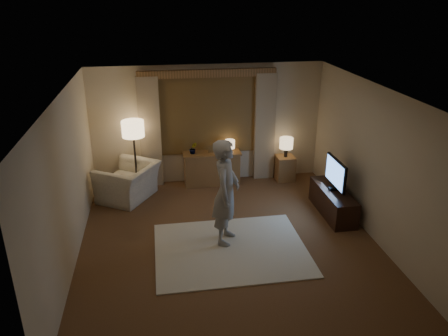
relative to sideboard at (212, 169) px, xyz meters
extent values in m
cube|color=brown|center=(-0.04, -2.50, -0.36)|extent=(5.00, 5.50, 0.02)
cube|color=silver|center=(-0.04, -2.50, 2.26)|extent=(5.00, 5.50, 0.02)
cube|color=beige|center=(-0.04, 0.26, 0.95)|extent=(5.00, 0.02, 2.60)
cube|color=beige|center=(-0.04, -5.26, 0.95)|extent=(5.00, 0.02, 2.60)
cube|color=beige|center=(-2.55, -2.50, 0.95)|extent=(0.02, 5.50, 2.60)
cube|color=beige|center=(2.47, -2.50, 0.95)|extent=(0.02, 5.50, 2.60)
cube|color=black|center=(-0.04, 0.23, 1.20)|extent=(2.00, 0.01, 1.70)
cube|color=brown|center=(-0.04, 0.22, 1.20)|extent=(2.08, 0.04, 1.78)
cube|color=tan|center=(-1.29, 0.15, 0.85)|extent=(0.45, 0.12, 2.40)
cube|color=tan|center=(1.21, 0.15, 0.85)|extent=(0.45, 0.12, 2.40)
cube|color=brown|center=(-0.04, 0.17, 2.07)|extent=(2.90, 0.14, 0.16)
cube|color=beige|center=(-0.05, -2.71, -0.34)|extent=(2.50, 2.00, 0.02)
cube|color=brown|center=(0.00, 0.00, 0.00)|extent=(1.20, 0.40, 0.70)
cube|color=brown|center=(0.00, 0.00, 0.45)|extent=(0.16, 0.02, 0.20)
imported|color=#999999|center=(-0.40, 0.00, 0.50)|extent=(0.17, 0.13, 0.30)
cylinder|color=black|center=(0.40, 0.00, 0.41)|extent=(0.08, 0.08, 0.12)
cylinder|color=#FFD699|center=(0.40, 0.00, 0.56)|extent=(0.22, 0.22, 0.18)
cylinder|color=black|center=(-1.63, -0.13, -0.33)|extent=(0.33, 0.33, 0.03)
cylinder|color=black|center=(-1.63, -0.13, 0.27)|extent=(0.04, 0.04, 1.24)
cylinder|color=#FFD699|center=(-1.63, -0.13, 1.05)|extent=(0.46, 0.46, 0.33)
imported|color=beige|center=(-1.79, -0.46, 0.02)|extent=(1.43, 1.47, 0.73)
cube|color=brown|center=(1.66, -0.05, -0.07)|extent=(0.40, 0.40, 0.56)
cylinder|color=black|center=(1.66, -0.05, 0.31)|extent=(0.08, 0.08, 0.20)
cylinder|color=#FFD699|center=(1.66, -0.05, 0.53)|extent=(0.30, 0.30, 0.24)
cube|color=black|center=(2.11, -1.76, -0.10)|extent=(0.45, 1.40, 0.50)
cube|color=black|center=(2.11, -1.76, 0.18)|extent=(0.21, 0.09, 0.06)
cube|color=black|center=(2.11, -1.76, 0.51)|extent=(0.05, 0.85, 0.52)
cube|color=#5085DB|center=(2.08, -1.76, 0.51)|extent=(0.00, 0.79, 0.47)
imported|color=#9A958E|center=(-0.08, -2.42, 0.58)|extent=(0.65, 0.78, 1.82)
camera|label=1|loc=(-1.15, -8.83, 3.68)|focal=35.00mm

